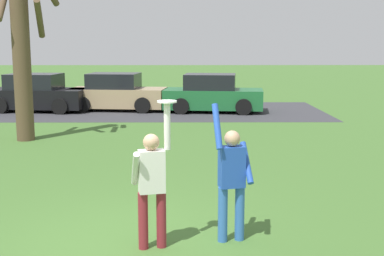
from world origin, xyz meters
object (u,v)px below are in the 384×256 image
(parked_car_black, at_px, (37,94))
(bare_tree_tall, at_px, (22,31))
(frisbee_disc, at_px, (167,101))
(person_catcher, at_px, (152,181))
(parked_car_green, at_px, (213,95))
(parked_car_tan, at_px, (117,93))
(person_defender, at_px, (232,176))

(parked_car_black, distance_m, bare_tree_tall, 7.27)
(frisbee_disc, bearing_deg, person_catcher, -166.96)
(person_catcher, xyz_separation_m, frisbee_disc, (0.22, 0.05, 1.11))
(parked_car_green, bearing_deg, parked_car_tan, 178.45)
(person_defender, relative_size, bare_tree_tall, 0.31)
(person_defender, relative_size, parked_car_green, 0.48)
(parked_car_tan, relative_size, bare_tree_tall, 0.65)
(person_catcher, bearing_deg, frisbee_disc, 0.00)
(parked_car_black, xyz_separation_m, bare_tree_tall, (1.59, -6.64, 2.49))
(bare_tree_tall, bearing_deg, parked_car_black, 103.50)
(parked_car_tan, height_order, bare_tree_tall, bare_tree_tall)
(parked_car_black, bearing_deg, frisbee_disc, -61.10)
(person_defender, xyz_separation_m, parked_car_black, (-7.06, 14.59, -0.25))
(person_catcher, xyz_separation_m, parked_car_tan, (-2.59, 15.15, -0.25))
(parked_car_black, distance_m, parked_car_tan, 3.35)
(person_catcher, distance_m, frisbee_disc, 1.13)
(person_catcher, relative_size, parked_car_tan, 0.49)
(person_defender, bearing_deg, person_catcher, 0.00)
(frisbee_disc, height_order, bare_tree_tall, bare_tree_tall)
(parked_car_black, height_order, parked_car_green, same)
(frisbee_disc, xyz_separation_m, parked_car_black, (-6.14, 14.80, -1.37))
(parked_car_black, xyz_separation_m, parked_car_tan, (3.33, 0.30, 0.00))
(frisbee_disc, distance_m, parked_car_black, 16.08)
(parked_car_tan, bearing_deg, frisbee_disc, -73.10)
(bare_tree_tall, bearing_deg, frisbee_disc, -60.89)
(person_catcher, height_order, bare_tree_tall, bare_tree_tall)
(person_catcher, bearing_deg, parked_car_green, 70.97)
(frisbee_disc, bearing_deg, person_defender, 13.04)
(frisbee_disc, distance_m, parked_car_tan, 15.42)
(person_defender, height_order, frisbee_disc, frisbee_disc)
(person_defender, height_order, parked_car_tan, person_defender)
(parked_car_tan, bearing_deg, person_catcher, -73.94)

